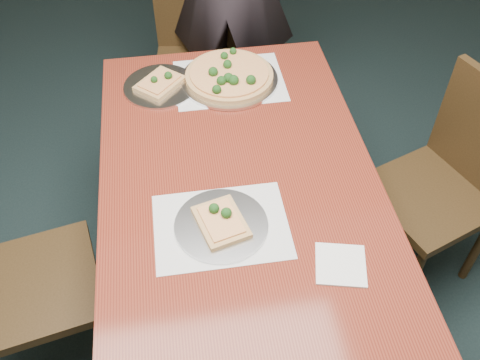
{
  "coord_description": "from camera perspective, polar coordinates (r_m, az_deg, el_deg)",
  "views": [
    {
      "loc": [
        -0.06,
        -0.72,
        2.01
      ],
      "look_at": [
        0.12,
        0.44,
        0.75
      ],
      "focal_mm": 40.0,
      "sensor_mm": 36.0,
      "label": 1
    }
  ],
  "objects": [
    {
      "name": "dining_table",
      "position": [
        1.79,
        0.0,
        -2.0
      ],
      "size": [
        0.9,
        1.5,
        0.75
      ],
      "color": "#5C1C12",
      "rests_on": "ground"
    },
    {
      "name": "chair_far",
      "position": [
        2.74,
        -4.49,
        13.81
      ],
      "size": [
        0.47,
        0.47,
        0.91
      ],
      "rotation": [
        0.0,
        0.0,
        -0.13
      ],
      "color": "black",
      "rests_on": "ground"
    },
    {
      "name": "chair_left",
      "position": [
        1.93,
        -23.85,
        -10.01
      ],
      "size": [
        0.5,
        0.5,
        0.91
      ],
      "rotation": [
        0.0,
        0.0,
        1.77
      ],
      "color": "black",
      "rests_on": "ground"
    },
    {
      "name": "chair_right",
      "position": [
        2.21,
        21.41,
        0.22
      ],
      "size": [
        0.54,
        0.54,
        0.91
      ],
      "rotation": [
        0.0,
        0.0,
        -1.21
      ],
      "color": "black",
      "rests_on": "ground"
    },
    {
      "name": "placemat_main",
      "position": [
        2.12,
        -1.14,
        10.55
      ],
      "size": [
        0.42,
        0.32,
        0.0
      ],
      "primitive_type": "cube",
      "color": "white",
      "rests_on": "dining_table"
    },
    {
      "name": "placemat_near",
      "position": [
        1.6,
        -2.01,
        -4.94
      ],
      "size": [
        0.4,
        0.3,
        0.0
      ],
      "primitive_type": "cube",
      "color": "white",
      "rests_on": "dining_table"
    },
    {
      "name": "pizza_pan",
      "position": [
        2.11,
        -1.16,
        11.0
      ],
      "size": [
        0.38,
        0.38,
        0.07
      ],
      "color": "silver",
      "rests_on": "dining_table"
    },
    {
      "name": "slice_plate_near",
      "position": [
        1.59,
        -2.03,
        -4.61
      ],
      "size": [
        0.28,
        0.28,
        0.06
      ],
      "color": "silver",
      "rests_on": "dining_table"
    },
    {
      "name": "slice_plate_far",
      "position": [
        2.1,
        -8.52,
        10.02
      ],
      "size": [
        0.28,
        0.28,
        0.06
      ],
      "color": "silver",
      "rests_on": "dining_table"
    },
    {
      "name": "napkin",
      "position": [
        1.54,
        10.69,
        -8.86
      ],
      "size": [
        0.17,
        0.17,
        0.01
      ],
      "primitive_type": "cube",
      "rotation": [
        0.0,
        0.0,
        -0.23
      ],
      "color": "white",
      "rests_on": "dining_table"
    }
  ]
}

